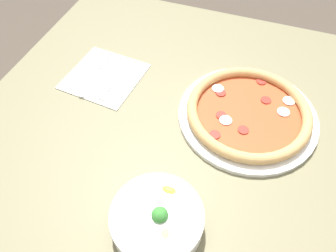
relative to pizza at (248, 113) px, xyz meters
name	(u,v)px	position (x,y,z in m)	size (l,w,h in m)	color
ground_plane	(187,239)	(0.10, 0.08, -0.78)	(8.00, 8.00, 0.00)	#4C4238
dining_table	(198,153)	(0.10, 0.08, -0.12)	(1.14, 1.02, 0.76)	#706B4C
pizza	(248,113)	(0.00, 0.00, 0.00)	(0.35, 0.35, 0.04)	white
bowl	(157,220)	(0.11, 0.34, 0.01)	(0.18, 0.18, 0.07)	white
napkin	(105,76)	(0.41, -0.01, -0.02)	(0.21, 0.21, 0.00)	white
fork	(114,77)	(0.38, -0.01, -0.01)	(0.02, 0.18, 0.00)	silver
knife	(98,71)	(0.43, -0.02, -0.01)	(0.02, 0.19, 0.01)	silver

